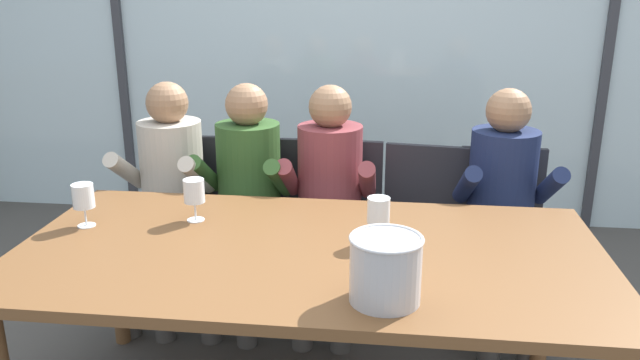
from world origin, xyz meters
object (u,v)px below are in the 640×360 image
object	(u,v)px
chair_near_curtain	(185,206)
person_navy_polo	(505,198)
chair_left_of_center	(264,210)
person_maroon_top	(328,191)
wine_glass_center_pour	(194,193)
dining_table	(309,265)
chair_near_window_right	(502,224)
person_olive_shirt	(245,188)
wine_glass_by_left_taster	(378,212)
person_beige_jumper	(167,185)
chair_center	(340,213)
ice_bucket_primary	(386,268)
chair_right_of_center	(422,220)
wine_glass_near_bucket	(83,198)

from	to	relation	value
chair_near_curtain	person_navy_polo	distance (m)	1.65
chair_near_curtain	chair_left_of_center	xyz separation A→B (m)	(0.43, 0.00, 0.00)
person_maroon_top	person_navy_polo	world-z (taller)	same
chair_left_of_center	wine_glass_center_pour	world-z (taller)	wine_glass_center_pour
dining_table	chair_near_window_right	xyz separation A→B (m)	(0.84, 0.93, -0.16)
person_olive_shirt	wine_glass_by_left_taster	distance (m)	1.01
person_beige_jumper	person_navy_polo	world-z (taller)	same
person_navy_polo	wine_glass_center_pour	world-z (taller)	person_navy_polo
person_maroon_top	chair_center	bearing A→B (deg)	74.26
chair_left_of_center	person_olive_shirt	size ratio (longest dim) A/B	0.73
ice_bucket_primary	wine_glass_center_pour	bearing A→B (deg)	143.23
wine_glass_by_left_taster	wine_glass_center_pour	bearing A→B (deg)	169.75
person_navy_polo	wine_glass_center_pour	distance (m)	1.46
chair_right_of_center	person_olive_shirt	xyz separation A→B (m)	(-0.89, -0.11, 0.17)
wine_glass_by_left_taster	wine_glass_center_pour	xyz separation A→B (m)	(-0.74, 0.13, 0.00)
chair_near_curtain	chair_near_window_right	size ratio (longest dim) A/B	1.00
dining_table	chair_center	size ratio (longest dim) A/B	2.46
chair_near_window_right	ice_bucket_primary	bearing A→B (deg)	-113.05
person_olive_shirt	chair_near_window_right	bearing A→B (deg)	9.09
wine_glass_near_bucket	wine_glass_center_pour	distance (m)	0.43
dining_table	wine_glass_by_left_taster	xyz separation A→B (m)	(0.25, 0.09, 0.18)
chair_left_of_center	person_olive_shirt	bearing A→B (deg)	-109.71
ice_bucket_primary	person_beige_jumper	bearing A→B (deg)	133.62
person_beige_jumper	wine_glass_center_pour	world-z (taller)	person_beige_jumper
chair_center	chair_near_window_right	bearing A→B (deg)	-1.83
wine_glass_by_left_taster	person_olive_shirt	bearing A→B (deg)	133.04
person_beige_jumper	person_navy_polo	distance (m)	1.66
person_olive_shirt	wine_glass_near_bucket	world-z (taller)	person_olive_shirt
person_maroon_top	wine_glass_center_pour	world-z (taller)	person_maroon_top
dining_table	person_maroon_top	bearing A→B (deg)	91.03
ice_bucket_primary	wine_glass_by_left_taster	xyz separation A→B (m)	(-0.04, 0.45, 0.01)
chair_left_of_center	chair_near_window_right	bearing A→B (deg)	-2.69
chair_center	chair_right_of_center	size ratio (longest dim) A/B	1.00
dining_table	chair_left_of_center	world-z (taller)	chair_left_of_center
chair_left_of_center	chair_right_of_center	world-z (taller)	same
ice_bucket_primary	person_olive_shirt	bearing A→B (deg)	121.36
chair_near_window_right	wine_glass_center_pour	distance (m)	1.55
person_beige_jumper	wine_glass_center_pour	distance (m)	0.71
chair_near_window_right	wine_glass_near_bucket	size ratio (longest dim) A/B	4.97
person_olive_shirt	wine_glass_near_bucket	xyz separation A→B (m)	(-0.47, -0.71, 0.17)
chair_near_window_right	person_beige_jumper	world-z (taller)	person_beige_jumper
chair_right_of_center	person_olive_shirt	distance (m)	0.91
dining_table	person_beige_jumper	world-z (taller)	person_beige_jumper
wine_glass_near_bucket	wine_glass_by_left_taster	bearing A→B (deg)	-1.09
chair_near_window_right	person_beige_jumper	size ratio (longest dim) A/B	0.73
chair_center	person_navy_polo	bearing A→B (deg)	-9.73
person_navy_polo	wine_glass_by_left_taster	distance (m)	0.95
wine_glass_by_left_taster	person_maroon_top	bearing A→B (deg)	109.80
person_olive_shirt	person_navy_polo	distance (m)	1.26
wine_glass_by_left_taster	chair_right_of_center	bearing A→B (deg)	76.25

